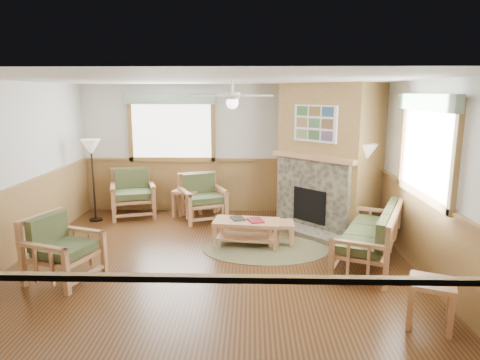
{
  "coord_description": "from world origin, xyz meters",
  "views": [
    {
      "loc": [
        0.58,
        -6.01,
        2.52
      ],
      "look_at": [
        0.4,
        0.7,
        1.15
      ],
      "focal_mm": 32.0,
      "sensor_mm": 36.0,
      "label": 1
    }
  ],
  "objects_px": {
    "armchair_back_left": "(133,193)",
    "armchair_left": "(64,248)",
    "sofa": "(370,234)",
    "end_table_sofa": "(430,303)",
    "floor_lamp_left": "(93,180)",
    "armchair_back_right": "(203,198)",
    "coffee_table": "(246,233)",
    "end_table_chairs": "(187,203)",
    "footstool": "(281,233)",
    "floor_lamp_right": "(364,191)"
  },
  "relations": [
    {
      "from": "armchair_back_left",
      "to": "armchair_left",
      "type": "height_order",
      "value": "armchair_back_left"
    },
    {
      "from": "sofa",
      "to": "end_table_sofa",
      "type": "xyz_separation_m",
      "value": [
        0.18,
        -1.82,
        -0.17
      ]
    },
    {
      "from": "end_table_sofa",
      "to": "floor_lamp_left",
      "type": "bearing_deg",
      "value": 143.02
    },
    {
      "from": "armchair_back_right",
      "to": "coffee_table",
      "type": "bearing_deg",
      "value": -82.02
    },
    {
      "from": "coffee_table",
      "to": "end_table_chairs",
      "type": "bearing_deg",
      "value": 133.41
    },
    {
      "from": "coffee_table",
      "to": "end_table_chairs",
      "type": "distance_m",
      "value": 2.12
    },
    {
      "from": "end_table_chairs",
      "to": "end_table_sofa",
      "type": "height_order",
      "value": "end_table_chairs"
    },
    {
      "from": "footstool",
      "to": "sofa",
      "type": "bearing_deg",
      "value": -30.46
    },
    {
      "from": "sofa",
      "to": "armchair_back_left",
      "type": "distance_m",
      "value": 4.85
    },
    {
      "from": "sofa",
      "to": "end_table_sofa",
      "type": "distance_m",
      "value": 1.83
    },
    {
      "from": "sofa",
      "to": "floor_lamp_left",
      "type": "distance_m",
      "value": 5.33
    },
    {
      "from": "end_table_chairs",
      "to": "footstool",
      "type": "xyz_separation_m",
      "value": [
        1.84,
        -1.63,
        -0.09
      ]
    },
    {
      "from": "sofa",
      "to": "floor_lamp_left",
      "type": "bearing_deg",
      "value": -88.46
    },
    {
      "from": "footstool",
      "to": "end_table_chairs",
      "type": "bearing_deg",
      "value": 138.5
    },
    {
      "from": "sofa",
      "to": "end_table_chairs",
      "type": "distance_m",
      "value": 3.93
    },
    {
      "from": "sofa",
      "to": "armchair_left",
      "type": "bearing_deg",
      "value": -56.31
    },
    {
      "from": "sofa",
      "to": "footstool",
      "type": "height_order",
      "value": "sofa"
    },
    {
      "from": "armchair_back_left",
      "to": "footstool",
      "type": "relative_size",
      "value": 2.2
    },
    {
      "from": "end_table_chairs",
      "to": "floor_lamp_right",
      "type": "relative_size",
      "value": 0.33
    },
    {
      "from": "footstool",
      "to": "floor_lamp_left",
      "type": "distance_m",
      "value": 3.9
    },
    {
      "from": "sofa",
      "to": "armchair_back_left",
      "type": "height_order",
      "value": "armchair_back_left"
    },
    {
      "from": "armchair_back_left",
      "to": "end_table_sofa",
      "type": "distance_m",
      "value": 6.08
    },
    {
      "from": "end_table_sofa",
      "to": "footstool",
      "type": "relative_size",
      "value": 1.21
    },
    {
      "from": "armchair_back_right",
      "to": "end_table_chairs",
      "type": "relative_size",
      "value": 1.65
    },
    {
      "from": "armchair_back_right",
      "to": "floor_lamp_right",
      "type": "height_order",
      "value": "floor_lamp_right"
    },
    {
      "from": "end_table_chairs",
      "to": "sofa",
      "type": "bearing_deg",
      "value": -37.34
    },
    {
      "from": "armchair_back_left",
      "to": "floor_lamp_left",
      "type": "relative_size",
      "value": 0.59
    },
    {
      "from": "armchair_left",
      "to": "footstool",
      "type": "distance_m",
      "value": 3.41
    },
    {
      "from": "armchair_left",
      "to": "end_table_sofa",
      "type": "height_order",
      "value": "armchair_left"
    },
    {
      "from": "coffee_table",
      "to": "sofa",
      "type": "bearing_deg",
      "value": -13.01
    },
    {
      "from": "armchair_left",
      "to": "end_table_chairs",
      "type": "bearing_deg",
      "value": -1.89
    },
    {
      "from": "armchair_back_left",
      "to": "floor_lamp_right",
      "type": "relative_size",
      "value": 0.58
    },
    {
      "from": "coffee_table",
      "to": "floor_lamp_left",
      "type": "xyz_separation_m",
      "value": [
        -3.05,
        1.35,
        0.61
      ]
    },
    {
      "from": "sofa",
      "to": "footstool",
      "type": "xyz_separation_m",
      "value": [
        -1.28,
        0.76,
        -0.24
      ]
    },
    {
      "from": "armchair_back_left",
      "to": "end_table_sofa",
      "type": "xyz_separation_m",
      "value": [
        4.42,
        -4.18,
        -0.22
      ]
    },
    {
      "from": "armchair_back_left",
      "to": "armchair_back_right",
      "type": "distance_m",
      "value": 1.49
    },
    {
      "from": "armchair_left",
      "to": "floor_lamp_right",
      "type": "bearing_deg",
      "value": -47.92
    },
    {
      "from": "end_table_sofa",
      "to": "floor_lamp_right",
      "type": "height_order",
      "value": "floor_lamp_right"
    },
    {
      "from": "coffee_table",
      "to": "floor_lamp_left",
      "type": "bearing_deg",
      "value": 163.14
    },
    {
      "from": "end_table_chairs",
      "to": "floor_lamp_right",
      "type": "height_order",
      "value": "floor_lamp_right"
    },
    {
      "from": "end_table_chairs",
      "to": "footstool",
      "type": "relative_size",
      "value": 1.27
    },
    {
      "from": "sofa",
      "to": "armchair_back_left",
      "type": "bearing_deg",
      "value": -95.25
    },
    {
      "from": "floor_lamp_left",
      "to": "floor_lamp_right",
      "type": "height_order",
      "value": "floor_lamp_right"
    },
    {
      "from": "end_table_chairs",
      "to": "floor_lamp_left",
      "type": "bearing_deg",
      "value": -168.7
    },
    {
      "from": "footstool",
      "to": "floor_lamp_right",
      "type": "xyz_separation_m",
      "value": [
        1.47,
        0.4,
        0.65
      ]
    },
    {
      "from": "armchair_back_right",
      "to": "armchair_left",
      "type": "relative_size",
      "value": 1.02
    },
    {
      "from": "sofa",
      "to": "end_table_chairs",
      "type": "xyz_separation_m",
      "value": [
        -3.12,
        2.38,
        -0.16
      ]
    },
    {
      "from": "armchair_back_left",
      "to": "armchair_back_right",
      "type": "height_order",
      "value": "armchair_back_left"
    },
    {
      "from": "armchair_back_right",
      "to": "armchair_left",
      "type": "xyz_separation_m",
      "value": [
        -1.57,
        -2.89,
        -0.01
      ]
    },
    {
      "from": "floor_lamp_right",
      "to": "armchair_back_left",
      "type": "bearing_deg",
      "value": 164.72
    }
  ]
}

